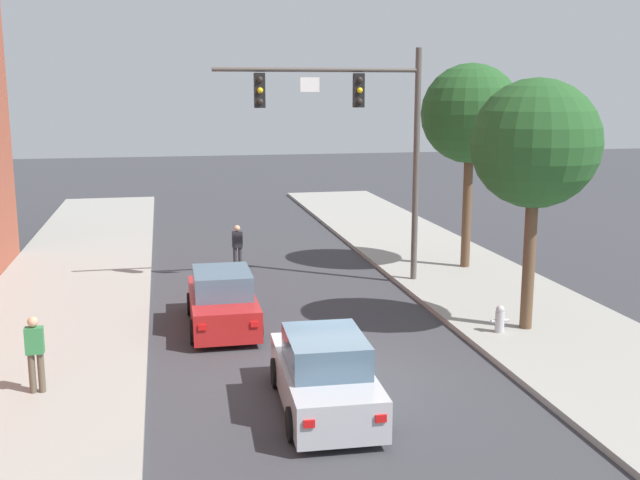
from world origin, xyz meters
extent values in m
plane|color=#38383D|center=(0.00, 0.00, 0.00)|extent=(120.00, 120.00, 0.00)
cube|color=#99968E|center=(-6.50, 0.00, 0.07)|extent=(5.00, 60.00, 0.15)
cube|color=#99968E|center=(6.50, 0.00, 0.07)|extent=(5.00, 60.00, 0.15)
cylinder|color=#514C47|center=(4.60, 7.86, 3.90)|extent=(0.20, 0.20, 7.50)
cylinder|color=#514C47|center=(1.35, 7.86, 6.95)|extent=(6.50, 0.14, 0.14)
cube|color=black|center=(2.65, 7.86, 6.33)|extent=(0.32, 0.28, 1.05)
sphere|color=#2D2823|center=(2.65, 7.71, 6.66)|extent=(0.18, 0.18, 0.18)
sphere|color=yellow|center=(2.65, 7.71, 6.33)|extent=(0.18, 0.18, 0.18)
sphere|color=#2D2823|center=(2.65, 7.71, 6.00)|extent=(0.18, 0.18, 0.18)
cube|color=black|center=(-0.47, 7.86, 6.33)|extent=(0.32, 0.28, 1.05)
sphere|color=#2D2823|center=(-0.47, 7.71, 6.66)|extent=(0.18, 0.18, 0.18)
sphere|color=yellow|center=(-0.47, 7.71, 6.33)|extent=(0.18, 0.18, 0.18)
sphere|color=#2D2823|center=(-0.47, 7.71, 6.00)|extent=(0.18, 0.18, 0.18)
cube|color=white|center=(1.09, 7.84, 6.50)|extent=(0.60, 0.03, 0.44)
cube|color=#B21E1E|center=(-2.02, 4.38, 0.56)|extent=(1.73, 4.21, 0.80)
cube|color=slate|center=(-2.02, 4.23, 1.28)|extent=(1.51, 2.01, 0.64)
cylinder|color=black|center=(-2.82, 5.69, 0.32)|extent=(0.22, 0.64, 0.64)
cylinder|color=black|center=(-1.21, 5.68, 0.32)|extent=(0.22, 0.64, 0.64)
cylinder|color=black|center=(-2.84, 3.08, 0.32)|extent=(0.22, 0.64, 0.64)
cylinder|color=black|center=(-1.23, 3.07, 0.32)|extent=(0.22, 0.64, 0.64)
cube|color=red|center=(-2.68, 2.27, 0.68)|extent=(0.20, 0.04, 0.14)
cube|color=red|center=(-1.40, 2.26, 0.68)|extent=(0.20, 0.04, 0.14)
cube|color=#B7B7BC|center=(-0.46, -1.47, 0.56)|extent=(1.85, 4.26, 0.80)
cube|color=slate|center=(-0.46, -1.62, 1.28)|extent=(1.57, 2.05, 0.64)
cylinder|color=black|center=(-1.22, -0.14, 0.32)|extent=(0.24, 0.65, 0.64)
cylinder|color=black|center=(0.39, -0.20, 0.32)|extent=(0.24, 0.65, 0.64)
cylinder|color=black|center=(-1.31, -2.74, 0.32)|extent=(0.24, 0.65, 0.64)
cylinder|color=black|center=(0.30, -2.80, 0.32)|extent=(0.24, 0.65, 0.64)
cube|color=red|center=(-1.17, -3.57, 0.68)|extent=(0.20, 0.05, 0.14)
cube|color=red|center=(0.10, -3.61, 0.68)|extent=(0.20, 0.05, 0.14)
cylinder|color=brown|center=(-6.28, 0.21, 0.57)|extent=(0.14, 0.14, 0.85)
cylinder|color=brown|center=(-6.10, 0.21, 0.57)|extent=(0.14, 0.14, 0.85)
cube|color=#337F47|center=(-6.19, 0.21, 1.28)|extent=(0.36, 0.22, 0.56)
sphere|color=tan|center=(-6.19, 0.21, 1.68)|extent=(0.22, 0.22, 0.22)
cylinder|color=#333338|center=(-1.05, 10.89, 0.42)|extent=(0.14, 0.14, 0.85)
cylinder|color=#333338|center=(-0.87, 10.89, 0.42)|extent=(0.14, 0.14, 0.85)
cube|color=#26262D|center=(-0.96, 10.89, 1.13)|extent=(0.36, 0.22, 0.56)
sphere|color=tan|center=(-0.96, 10.89, 1.53)|extent=(0.22, 0.22, 0.22)
cylinder|color=#B2B2B7|center=(4.95, 1.97, 0.43)|extent=(0.24, 0.24, 0.55)
sphere|color=#B2B2B7|center=(4.95, 1.97, 0.76)|extent=(0.22, 0.22, 0.22)
cylinder|color=#B2B2B7|center=(4.77, 1.97, 0.45)|extent=(0.12, 0.09, 0.09)
cylinder|color=#B2B2B7|center=(5.13, 1.97, 0.45)|extent=(0.12, 0.09, 0.09)
cylinder|color=brown|center=(5.79, 2.18, 1.96)|extent=(0.32, 0.32, 3.63)
sphere|color=#235123|center=(5.79, 2.18, 5.01)|extent=(3.29, 3.29, 3.29)
cylinder|color=brown|center=(6.99, 9.21, 2.21)|extent=(0.32, 0.32, 4.12)
sphere|color=#235123|center=(6.99, 9.21, 5.55)|extent=(3.42, 3.42, 3.42)
camera|label=1|loc=(-3.48, -15.51, 6.32)|focal=42.48mm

